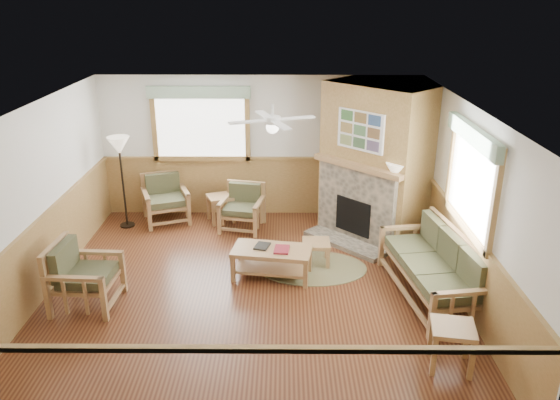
{
  "coord_description": "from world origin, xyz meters",
  "views": [
    {
      "loc": [
        0.45,
        -7.05,
        4.14
      ],
      "look_at": [
        0.4,
        0.7,
        1.15
      ],
      "focal_mm": 35.0,
      "sensor_mm": 36.0,
      "label": 1
    }
  ],
  "objects_px": {
    "end_table_sofa": "(451,346)",
    "footstool": "(316,252)",
    "sofa": "(431,266)",
    "floor_lamp_left": "(123,182)",
    "armchair_back_left": "(166,199)",
    "coffee_table": "(272,263)",
    "armchair_left": "(85,275)",
    "end_table_chairs": "(221,208)",
    "floor_lamp_right": "(394,208)",
    "armchair_back_right": "(242,208)"
  },
  "relations": [
    {
      "from": "armchair_back_left",
      "to": "floor_lamp_left",
      "type": "height_order",
      "value": "floor_lamp_left"
    },
    {
      "from": "armchair_left",
      "to": "floor_lamp_right",
      "type": "bearing_deg",
      "value": -66.24
    },
    {
      "from": "armchair_back_left",
      "to": "floor_lamp_right",
      "type": "bearing_deg",
      "value": -38.15
    },
    {
      "from": "end_table_sofa",
      "to": "armchair_back_left",
      "type": "bearing_deg",
      "value": 134.22
    },
    {
      "from": "armchair_left",
      "to": "end_table_sofa",
      "type": "height_order",
      "value": "armchair_left"
    },
    {
      "from": "armchair_back_left",
      "to": "end_table_chairs",
      "type": "distance_m",
      "value": 1.06
    },
    {
      "from": "end_table_sofa",
      "to": "footstool",
      "type": "xyz_separation_m",
      "value": [
        -1.43,
        2.59,
        -0.09
      ]
    },
    {
      "from": "coffee_table",
      "to": "footstool",
      "type": "height_order",
      "value": "coffee_table"
    },
    {
      "from": "armchair_back_left",
      "to": "floor_lamp_right",
      "type": "xyz_separation_m",
      "value": [
        4.04,
        -1.26,
        0.34
      ]
    },
    {
      "from": "end_table_chairs",
      "to": "end_table_sofa",
      "type": "relative_size",
      "value": 0.94
    },
    {
      "from": "armchair_back_right",
      "to": "coffee_table",
      "type": "distance_m",
      "value": 1.92
    },
    {
      "from": "footstool",
      "to": "armchair_back_right",
      "type": "bearing_deg",
      "value": 133.36
    },
    {
      "from": "armchair_left",
      "to": "footstool",
      "type": "relative_size",
      "value": 2.14
    },
    {
      "from": "end_table_chairs",
      "to": "floor_lamp_right",
      "type": "distance_m",
      "value": 3.3
    },
    {
      "from": "end_table_sofa",
      "to": "floor_lamp_right",
      "type": "xyz_separation_m",
      "value": [
        -0.14,
        3.03,
        0.51
      ]
    },
    {
      "from": "armchair_back_left",
      "to": "end_table_sofa",
      "type": "bearing_deg",
      "value": -66.56
    },
    {
      "from": "sofa",
      "to": "floor_lamp_left",
      "type": "bearing_deg",
      "value": -124.8
    },
    {
      "from": "end_table_sofa",
      "to": "footstool",
      "type": "relative_size",
      "value": 1.26
    },
    {
      "from": "end_table_chairs",
      "to": "coffee_table",
      "type": "bearing_deg",
      "value": -64.85
    },
    {
      "from": "sofa",
      "to": "footstool",
      "type": "bearing_deg",
      "value": -131.25
    },
    {
      "from": "armchair_back_left",
      "to": "floor_lamp_right",
      "type": "distance_m",
      "value": 4.25
    },
    {
      "from": "sofa",
      "to": "footstool",
      "type": "relative_size",
      "value": 4.75
    },
    {
      "from": "armchair_back_right",
      "to": "coffee_table",
      "type": "relative_size",
      "value": 0.69
    },
    {
      "from": "armchair_back_left",
      "to": "coffee_table",
      "type": "xyz_separation_m",
      "value": [
        2.05,
        -2.16,
        -0.21
      ]
    },
    {
      "from": "footstool",
      "to": "end_table_chairs",
      "type": "bearing_deg",
      "value": 135.18
    },
    {
      "from": "sofa",
      "to": "armchair_left",
      "type": "distance_m",
      "value": 4.84
    },
    {
      "from": "armchair_left",
      "to": "end_table_chairs",
      "type": "distance_m",
      "value": 3.36
    },
    {
      "from": "armchair_back_left",
      "to": "sofa",
      "type": "bearing_deg",
      "value": -52.86
    },
    {
      "from": "armchair_back_left",
      "to": "floor_lamp_left",
      "type": "relative_size",
      "value": 0.51
    },
    {
      "from": "armchair_left",
      "to": "coffee_table",
      "type": "xyz_separation_m",
      "value": [
        2.56,
        0.82,
        -0.23
      ]
    },
    {
      "from": "armchair_back_right",
      "to": "footstool",
      "type": "height_order",
      "value": "armchair_back_right"
    },
    {
      "from": "armchair_left",
      "to": "end_table_chairs",
      "type": "xyz_separation_m",
      "value": [
        1.54,
        2.98,
        -0.21
      ]
    },
    {
      "from": "floor_lamp_left",
      "to": "armchair_back_right",
      "type": "bearing_deg",
      "value": -2.7
    },
    {
      "from": "floor_lamp_right",
      "to": "coffee_table",
      "type": "bearing_deg",
      "value": -155.76
    },
    {
      "from": "footstool",
      "to": "floor_lamp_left",
      "type": "height_order",
      "value": "floor_lamp_left"
    },
    {
      "from": "sofa",
      "to": "end_table_chairs",
      "type": "xyz_separation_m",
      "value": [
        -3.29,
        2.71,
        -0.22
      ]
    },
    {
      "from": "coffee_table",
      "to": "floor_lamp_left",
      "type": "relative_size",
      "value": 0.69
    },
    {
      "from": "armchair_left",
      "to": "end_table_sofa",
      "type": "distance_m",
      "value": 4.87
    },
    {
      "from": "armchair_left",
      "to": "armchair_back_right",
      "type": "bearing_deg",
      "value": -33.58
    },
    {
      "from": "armchair_back_left",
      "to": "armchair_back_right",
      "type": "relative_size",
      "value": 1.09
    },
    {
      "from": "armchair_left",
      "to": "armchair_back_left",
      "type": "bearing_deg",
      "value": -6.47
    },
    {
      "from": "sofa",
      "to": "floor_lamp_right",
      "type": "bearing_deg",
      "value": -177.58
    },
    {
      "from": "coffee_table",
      "to": "floor_lamp_right",
      "type": "distance_m",
      "value": 2.25
    },
    {
      "from": "sofa",
      "to": "coffee_table",
      "type": "xyz_separation_m",
      "value": [
        -2.27,
        0.55,
        -0.24
      ]
    },
    {
      "from": "armchair_left",
      "to": "floor_lamp_left",
      "type": "distance_m",
      "value": 2.78
    },
    {
      "from": "armchair_back_left",
      "to": "floor_lamp_right",
      "type": "height_order",
      "value": "floor_lamp_right"
    },
    {
      "from": "coffee_table",
      "to": "end_table_chairs",
      "type": "height_order",
      "value": "end_table_chairs"
    },
    {
      "from": "end_table_chairs",
      "to": "armchair_back_right",
      "type": "bearing_deg",
      "value": -38.5
    },
    {
      "from": "sofa",
      "to": "armchair_back_right",
      "type": "height_order",
      "value": "sofa"
    },
    {
      "from": "coffee_table",
      "to": "floor_lamp_left",
      "type": "distance_m",
      "value": 3.42
    }
  ]
}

